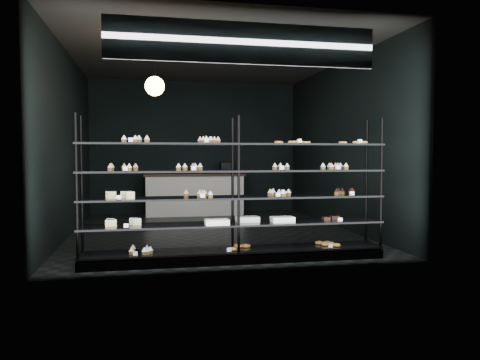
# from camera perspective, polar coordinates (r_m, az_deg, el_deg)

# --- Properties ---
(room) EXTENTS (5.01, 6.01, 3.20)m
(room) POSITION_cam_1_polar(r_m,az_deg,el_deg) (8.57, -3.48, 4.32)
(room) COLOR black
(room) RESTS_ON ground
(display_shelf) EXTENTS (4.00, 0.50, 1.91)m
(display_shelf) POSITION_cam_1_polar(r_m,az_deg,el_deg) (6.19, -0.75, -4.16)
(display_shelf) COLOR black
(display_shelf) RESTS_ON room
(signage) EXTENTS (3.30, 0.05, 0.50)m
(signage) POSITION_cam_1_polar(r_m,az_deg,el_deg) (5.84, 0.53, 16.34)
(signage) COLOR #0C1E40
(signage) RESTS_ON room
(pendant_lamp) EXTENTS (0.29, 0.29, 0.88)m
(pendant_lamp) POSITION_cam_1_polar(r_m,az_deg,el_deg) (7.31, -10.36, 11.20)
(pendant_lamp) COLOR black
(pendant_lamp) RESTS_ON room
(service_counter) EXTENTS (2.35, 0.65, 1.23)m
(service_counter) POSITION_cam_1_polar(r_m,az_deg,el_deg) (11.08, -5.52, -1.66)
(service_counter) COLOR silver
(service_counter) RESTS_ON room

